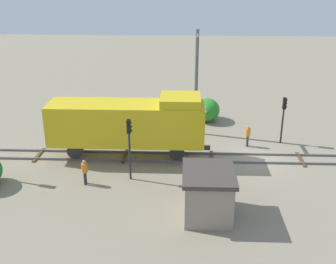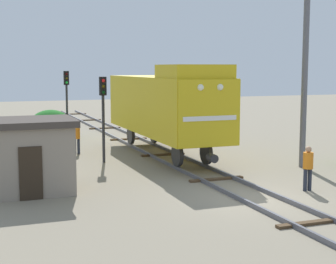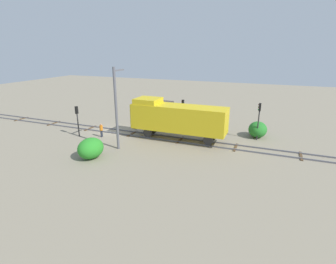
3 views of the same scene
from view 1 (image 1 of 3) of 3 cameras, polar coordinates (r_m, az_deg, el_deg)
ground_plane at (r=31.53m, az=11.86°, el=-3.63°), size 116.19×116.19×0.00m
railway_track at (r=31.50m, az=11.87°, el=-3.51°), size 2.40×77.46×0.16m
locomotive at (r=30.26m, az=-5.30°, el=1.36°), size 2.90×11.60×4.60m
traffic_signal_near at (r=33.96m, az=15.41°, el=2.67°), size 0.32×0.34×3.75m
traffic_signal_mid at (r=27.01m, az=-5.26°, el=-0.88°), size 0.32×0.34×4.19m
worker_near_track at (r=33.25m, az=10.76°, el=-0.31°), size 0.38×0.38×1.70m
worker_by_signal at (r=27.60m, az=-11.23°, el=-5.09°), size 0.38×0.38×1.70m
catenary_mast at (r=34.19m, az=3.86°, el=6.96°), size 1.94×0.28×8.65m
relay_hut at (r=23.82m, az=5.47°, el=-8.24°), size 3.50×2.90×2.74m
bush_mid at (r=38.36m, az=5.28°, el=3.02°), size 2.81×2.30×2.05m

